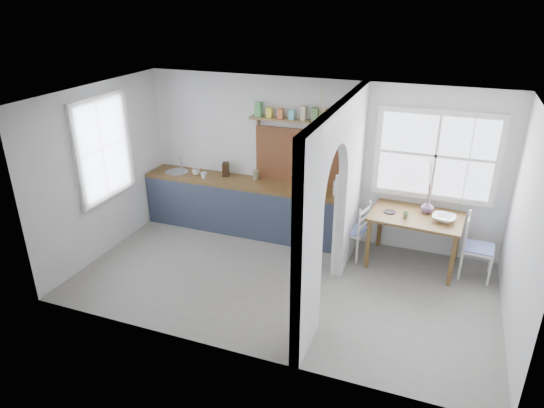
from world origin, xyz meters
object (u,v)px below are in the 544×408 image
(chair_right, at_px, (479,247))
(vase, at_px, (428,207))
(kettle, at_px, (338,187))
(chair_left, at_px, (352,229))
(dining_table, at_px, (413,240))

(chair_right, height_order, vase, vase)
(chair_right, xyz_separation_m, vase, (-0.77, 0.17, 0.44))
(kettle, bearing_deg, chair_left, -42.58)
(chair_right, bearing_deg, chair_left, 94.78)
(dining_table, xyz_separation_m, vase, (0.13, 0.15, 0.50))
(dining_table, height_order, kettle, kettle)
(chair_right, bearing_deg, dining_table, 92.70)
(kettle, xyz_separation_m, vase, (1.34, -0.01, -0.12))
(chair_left, relative_size, kettle, 3.49)
(chair_left, xyz_separation_m, chair_right, (1.81, 0.02, 0.02))
(chair_left, bearing_deg, dining_table, 106.44)
(chair_right, distance_m, vase, 0.90)
(kettle, bearing_deg, chair_right, -13.90)
(kettle, height_order, vase, kettle)
(chair_left, bearing_deg, vase, 113.97)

